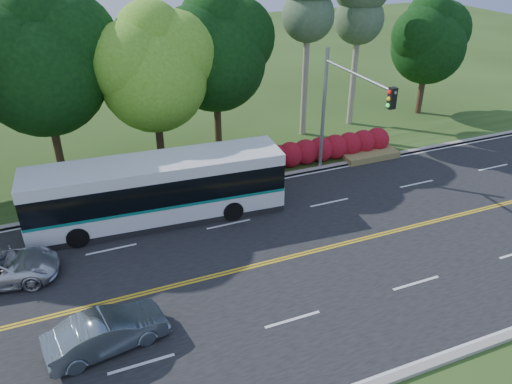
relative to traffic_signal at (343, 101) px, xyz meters
name	(u,v)px	position (x,y,z in m)	size (l,w,h in m)	color
ground	(267,263)	(-6.49, -5.40, -4.67)	(120.00, 120.00, 0.00)	#2B4517
road	(267,263)	(-6.49, -5.40, -4.66)	(60.00, 14.00, 0.02)	black
curb_north	(215,188)	(-6.49, 1.75, -4.60)	(60.00, 0.30, 0.15)	#9E978E
grass_verge	(205,174)	(-6.49, 3.60, -4.62)	(60.00, 4.00, 0.10)	#2B4517
lane_markings	(265,263)	(-6.59, -5.40, -4.65)	(57.60, 13.82, 0.00)	gold
tree_row	(87,52)	(-11.65, 6.73, 2.06)	(44.70, 9.10, 13.84)	#321E16
bougainvillea_hedge	(324,150)	(0.69, 2.75, -3.95)	(9.50, 2.25, 1.50)	maroon
traffic_signal	(343,101)	(0.00, 0.00, 0.00)	(0.42, 6.10, 7.00)	gray
transit_bus	(157,191)	(-9.92, -0.20, -3.11)	(12.03, 3.32, 3.11)	white
sedan	(107,332)	(-13.37, -7.72, -3.99)	(1.41, 4.04, 1.33)	slate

